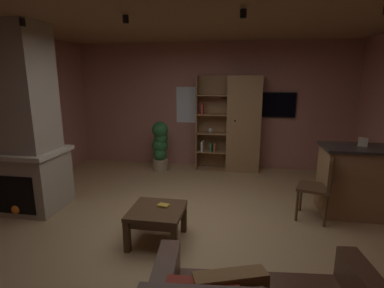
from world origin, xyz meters
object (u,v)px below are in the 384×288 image
at_px(stone_fireplace, 25,130).
at_px(dining_chair, 321,184).
at_px(tissue_box, 363,142).
at_px(table_book_0, 163,205).
at_px(bookshelf_cabinet, 239,125).
at_px(kitchen_bar_counter, 371,182).
at_px(potted_floor_plant, 160,145).
at_px(coffee_table, 157,215).
at_px(wall_mounted_tv, 273,105).

bearing_deg(stone_fireplace, dining_chair, 4.27).
distance_m(tissue_box, table_book_0, 2.92).
bearing_deg(table_book_0, bookshelf_cabinet, 73.76).
relative_size(bookshelf_cabinet, kitchen_bar_counter, 1.41).
height_order(bookshelf_cabinet, dining_chair, bookshelf_cabinet).
xyz_separation_m(tissue_box, potted_floor_plant, (-3.36, 1.46, -0.51)).
bearing_deg(coffee_table, dining_chair, 23.70).
relative_size(bookshelf_cabinet, tissue_box, 16.54).
xyz_separation_m(kitchen_bar_counter, coffee_table, (-2.81, -1.19, -0.17)).
bearing_deg(table_book_0, stone_fireplace, 166.71).
distance_m(stone_fireplace, coffee_table, 2.36).
bearing_deg(wall_mounted_tv, dining_chair, -78.84).
bearing_deg(table_book_0, kitchen_bar_counter, 21.99).
distance_m(kitchen_bar_counter, table_book_0, 2.96).
distance_m(kitchen_bar_counter, potted_floor_plant, 3.84).
relative_size(coffee_table, potted_floor_plant, 0.60).
xyz_separation_m(bookshelf_cabinet, coffee_table, (-0.92, -3.02, -0.65)).
bearing_deg(table_book_0, tissue_box, 24.41).
bearing_deg(dining_chair, tissue_box, 30.48).
bearing_deg(potted_floor_plant, kitchen_bar_counter, -23.52).
xyz_separation_m(stone_fireplace, coffee_table, (2.12, -0.59, -0.87)).
bearing_deg(potted_floor_plant, tissue_box, -23.51).
bearing_deg(wall_mounted_tv, potted_floor_plant, -167.54).
xyz_separation_m(bookshelf_cabinet, potted_floor_plant, (-1.63, -0.30, -0.43)).
bearing_deg(tissue_box, kitchen_bar_counter, -23.65).
relative_size(stone_fireplace, kitchen_bar_counter, 1.90).
bearing_deg(kitchen_bar_counter, coffee_table, -157.08).
relative_size(bookshelf_cabinet, wall_mounted_tv, 2.16).
height_order(bookshelf_cabinet, potted_floor_plant, bookshelf_cabinet).
xyz_separation_m(bookshelf_cabinet, table_book_0, (-0.86, -2.94, -0.55)).
xyz_separation_m(bookshelf_cabinet, dining_chair, (1.14, -2.11, -0.45)).
bearing_deg(bookshelf_cabinet, coffee_table, -106.92).
height_order(kitchen_bar_counter, tissue_box, tissue_box).
relative_size(coffee_table, dining_chair, 0.68).
height_order(tissue_box, coffee_table, tissue_box).
bearing_deg(stone_fireplace, bookshelf_cabinet, 38.65).
height_order(tissue_box, dining_chair, tissue_box).
bearing_deg(potted_floor_plant, dining_chair, -33.25).
relative_size(kitchen_bar_counter, table_book_0, 10.66).
bearing_deg(bookshelf_cabinet, stone_fireplace, -141.35).
relative_size(stone_fireplace, table_book_0, 20.28).
relative_size(stone_fireplace, dining_chair, 2.90).
bearing_deg(dining_chair, coffee_table, -156.30).
distance_m(bookshelf_cabinet, kitchen_bar_counter, 2.68).
bearing_deg(coffee_table, potted_floor_plant, 104.61).
bearing_deg(stone_fireplace, kitchen_bar_counter, 6.90).
distance_m(coffee_table, dining_chair, 2.26).
distance_m(stone_fireplace, wall_mounted_tv, 4.56).
height_order(stone_fireplace, potted_floor_plant, stone_fireplace).
distance_m(stone_fireplace, bookshelf_cabinet, 3.89).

